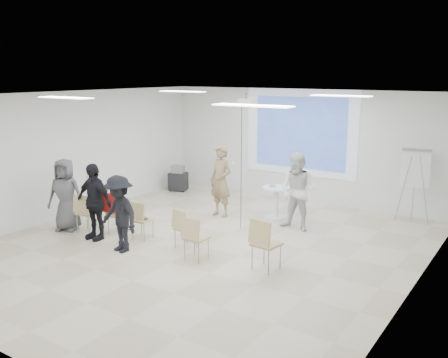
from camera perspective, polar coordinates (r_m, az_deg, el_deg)
The scene contains 30 objects.
floor at distance 10.12m, azimuth -2.52°, elevation -8.02°, with size 8.00×9.00×0.10m, color beige.
ceiling at distance 9.51m, azimuth -2.69°, elevation 9.80°, with size 8.00×9.00×0.10m, color white.
wall_back at distance 13.59m, azimuth 8.76°, elevation 3.82°, with size 8.00×0.10×3.00m, color silver.
wall_left at distance 12.48m, azimuth -17.85°, elevation 2.64°, with size 0.10×9.00×3.00m, color silver.
wall_right at distance 8.07m, azimuth 21.39°, elevation -2.61°, with size 0.10×9.00×3.00m, color silver.
projection_halo at distance 13.48m, azimuth 8.69°, elevation 5.26°, with size 3.20×0.01×2.30m, color silver.
projection_image at distance 13.47m, azimuth 8.66°, elevation 5.25°, with size 2.60×0.01×1.90m, color #3658B9.
pedestal_table at distance 11.91m, azimuth 5.93°, elevation -2.47°, with size 0.85×0.85×0.80m.
player_left at distance 11.95m, azimuth -0.36°, elevation 0.29°, with size 0.72×0.49×1.96m, color #98815D.
player_right at distance 11.03m, azimuth 8.45°, elevation -0.95°, with size 0.93×0.74×1.93m, color white.
controller_left at distance 12.00m, azimuth 1.01°, elevation 1.86°, with size 0.04×0.12×0.04m, color silver.
controller_right at distance 11.25m, azimuth 8.21°, elevation 1.07°, with size 0.04×0.13×0.04m, color white.
chair_far_left at distance 11.23m, azimuth -15.61°, elevation -3.44°, with size 0.46×0.48×0.86m.
chair_left_mid at distance 11.01m, azimuth -12.23°, elevation -3.76°, with size 0.44×0.46×0.80m.
chair_left_inner at distance 10.53m, azimuth -9.56°, elevation -4.33°, with size 0.41×0.44×0.82m.
chair_center at distance 9.90m, azimuth -4.74°, elevation -5.35°, with size 0.45×0.47×0.80m.
chair_right_inner at distance 9.25m, azimuth -3.44°, elevation -6.42°, with size 0.40×0.43×0.84m.
chair_right_far at distance 8.78m, azimuth 4.57°, elevation -7.03°, with size 0.50×0.53×0.95m.
red_jacket at distance 10.85m, azimuth -12.90°, elevation -2.67°, with size 0.43×0.10×0.41m, color #AF1A15.
laptop at distance 10.61m, azimuth -9.24°, elevation -4.44°, with size 0.30×0.22×0.02m, color black.
audience_left at distance 10.67m, azimuth -14.67°, elevation -1.89°, with size 1.07×0.64×1.85m, color black.
audience_mid at distance 9.82m, azimuth -11.91°, elevation -3.36°, with size 1.11×0.61×1.71m, color black.
audience_outer at distance 11.46m, azimuth -17.69°, elevation -1.25°, with size 0.87×0.58×1.79m, color #545459.
flipchart_easel at distance 12.18m, azimuth 21.02°, elevation 1.11°, with size 0.74×0.57×1.73m.
av_cart at distance 14.75m, azimuth -5.26°, elevation 0.01°, with size 0.60×0.54×0.76m.
ceiling_projector at distance 10.72m, azimuth 2.50°, elevation 8.13°, with size 0.30×0.25×3.00m.
fluor_panel_nw at distance 12.31m, azimuth -4.77°, elevation 9.94°, with size 1.20×0.30×0.02m, color white.
fluor_panel_ne at distance 10.34m, azimuth 13.20°, elevation 9.24°, with size 1.20×0.30×0.02m, color white.
fluor_panel_sw at distance 9.80m, azimuth -17.64°, elevation 8.85°, with size 1.20×0.30×0.02m, color white.
fluor_panel_se at distance 7.17m, azimuth 3.26°, elevation 8.38°, with size 1.20×0.30×0.02m, color white.
Camera 1 is at (5.59, -7.68, 3.44)m, focal length 40.00 mm.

